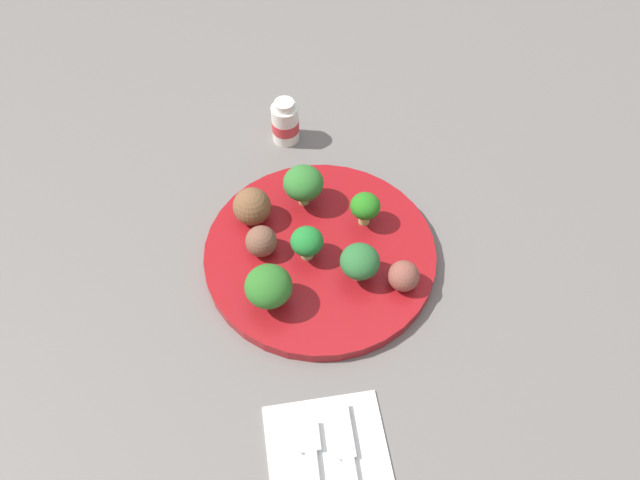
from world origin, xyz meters
The scene contains 13 objects.
ground_plane centered at (0.00, 0.00, 0.00)m, with size 4.00×4.00×0.00m, color slate.
plate centered at (0.00, 0.00, 0.01)m, with size 0.28×0.28×0.02m, color maroon.
broccoli_floret_front_right centered at (-0.01, 0.02, 0.04)m, with size 0.04×0.04×0.04m.
broccoli_floret_center centered at (-0.04, -0.04, 0.05)m, with size 0.05×0.05×0.05m.
broccoli_floret_back_right centered at (0.04, -0.06, 0.05)m, with size 0.04×0.04×0.05m.
broccoli_floret_front_left centered at (0.08, 0.01, 0.05)m, with size 0.05×0.05×0.06m.
broccoli_floret_mid_right centered at (-0.06, 0.07, 0.05)m, with size 0.05×0.05×0.05m.
meatball_front_right centered at (0.01, 0.07, 0.03)m, with size 0.04×0.04×0.04m, color brown.
meatball_mid_left centered at (-0.06, -0.09, 0.03)m, with size 0.04×0.04×0.04m, color brown.
meatball_back_right centered at (0.06, 0.08, 0.04)m, with size 0.05×0.05×0.05m, color brown.
fork centered at (-0.26, 0.04, 0.01)m, with size 0.12×0.02×0.01m.
knife centered at (-0.26, 0.01, 0.01)m, with size 0.15×0.02×0.01m.
yogurt_bottle centered at (0.21, 0.02, 0.03)m, with size 0.04×0.04×0.07m.
Camera 1 is at (-0.43, 0.06, 0.63)m, focal length 34.97 mm.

